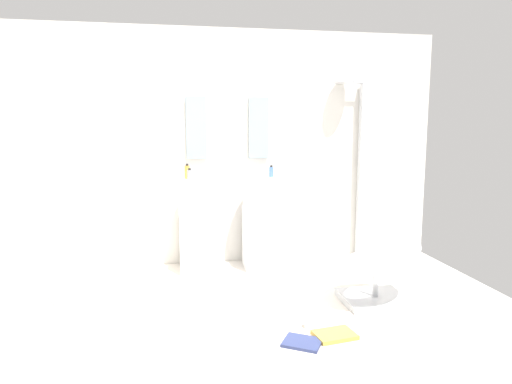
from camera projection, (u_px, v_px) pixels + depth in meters
The scene contains 16 objects.
ground_plane at pixel (249, 322), 3.49m from camera, with size 4.80×3.60×0.04m, color silver.
rear_partition at pixel (227, 148), 4.92m from camera, with size 4.80×0.10×2.60m, color silver.
pedestal_sink_left at pixel (199, 224), 4.65m from camera, with size 0.42×0.42×1.09m.
pedestal_sink_right at pixel (262, 222), 4.76m from camera, with size 0.42×0.42×1.09m.
vanity_mirror_left at pixel (196, 128), 4.77m from camera, with size 0.22×0.03×0.67m, color #8C9EA8.
vanity_mirror_right at pixel (258, 128), 4.88m from camera, with size 0.22×0.03×0.67m, color #8C9EA8.
shower_column at pixel (363, 167), 5.08m from camera, with size 0.49×0.24×2.05m.
lounge_chair at pixel (376, 264), 3.78m from camera, with size 1.10×1.10×0.65m.
towel_rack at pixel (71, 235), 3.64m from camera, with size 0.37×0.22×0.95m.
area_rug at pixel (315, 333), 3.25m from camera, with size 0.96×0.68×0.01m, color beige.
magazine_navy at pixel (302, 343), 3.07m from camera, with size 0.26×0.21×0.02m, color navy.
magazine_ochre at pixel (335, 335), 3.17m from camera, with size 0.29×0.20×0.03m, color gold.
coffee_mug at pixel (309, 323), 3.31m from camera, with size 0.07×0.07×0.09m, color white.
soap_bottle_grey at pixel (190, 175), 4.47m from camera, with size 0.05×0.05×0.13m.
soap_bottle_blue at pixel (271, 172), 4.80m from camera, with size 0.05×0.05×0.13m.
soap_bottle_amber at pixel (187, 172), 4.63m from camera, with size 0.06×0.06×0.16m.
Camera 1 is at (-0.47, -3.28, 1.50)m, focal length 30.64 mm.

